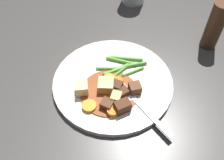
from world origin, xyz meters
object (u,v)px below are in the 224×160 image
(potato_chunk_0, at_px, (81,88))
(meat_chunk_2, at_px, (121,93))
(fork, at_px, (139,105))
(pepper_mill, at_px, (214,26))
(carrot_slice_3, at_px, (116,82))
(meat_chunk_1, at_px, (122,106))
(potato_chunk_1, at_px, (115,98))
(carrot_slice_0, at_px, (88,106))
(meat_chunk_3, at_px, (134,88))
(meat_chunk_0, at_px, (116,86))
(potato_chunk_2, at_px, (105,85))
(dinner_plate, at_px, (112,82))
(carrot_slice_2, at_px, (108,78))
(carrot_slice_1, at_px, (113,111))
(meat_chunk_4, at_px, (106,104))

(potato_chunk_0, distance_m, meat_chunk_2, 0.09)
(fork, xyz_separation_m, pepper_mill, (-0.21, 0.20, 0.05))
(carrot_slice_3, xyz_separation_m, potato_chunk_0, (0.02, -0.08, 0.01))
(meat_chunk_1, bearing_deg, potato_chunk_1, -150.63)
(potato_chunk_1, bearing_deg, meat_chunk_1, 29.37)
(carrot_slice_0, relative_size, meat_chunk_1, 0.94)
(meat_chunk_3, relative_size, pepper_mill, 0.19)
(carrot_slice_3, relative_size, meat_chunk_2, 1.02)
(carrot_slice_0, bearing_deg, meat_chunk_2, 113.33)
(meat_chunk_0, height_order, meat_chunk_2, meat_chunk_0)
(potato_chunk_2, height_order, fork, potato_chunk_2)
(meat_chunk_1, distance_m, fork, 0.04)
(pepper_mill, bearing_deg, carrot_slice_3, -59.62)
(dinner_plate, bearing_deg, meat_chunk_3, 56.55)
(carrot_slice_3, bearing_deg, fork, 38.63)
(meat_chunk_1, bearing_deg, carrot_slice_2, -160.88)
(carrot_slice_0, bearing_deg, pepper_mill, 124.52)
(dinner_plate, height_order, meat_chunk_3, meat_chunk_3)
(potato_chunk_1, height_order, meat_chunk_3, meat_chunk_3)
(carrot_slice_2, bearing_deg, potato_chunk_2, -14.98)
(carrot_slice_2, height_order, potato_chunk_1, potato_chunk_1)
(carrot_slice_0, height_order, pepper_mill, pepper_mill)
(potato_chunk_0, bearing_deg, carrot_slice_3, 107.51)
(dinner_plate, bearing_deg, potato_chunk_2, -31.60)
(potato_chunk_0, bearing_deg, potato_chunk_1, 72.57)
(dinner_plate, xyz_separation_m, pepper_mill, (-0.14, 0.26, 0.06))
(potato_chunk_2, bearing_deg, meat_chunk_2, 61.20)
(potato_chunk_2, bearing_deg, dinner_plate, 148.40)
(meat_chunk_0, distance_m, fork, 0.07)
(carrot_slice_3, relative_size, meat_chunk_0, 1.07)
(meat_chunk_1, height_order, meat_chunk_2, meat_chunk_1)
(carrot_slice_1, bearing_deg, fork, 108.36)
(carrot_slice_3, height_order, pepper_mill, pepper_mill)
(carrot_slice_2, distance_m, potato_chunk_2, 0.03)
(dinner_plate, height_order, carrot_slice_1, carrot_slice_1)
(potato_chunk_0, bearing_deg, pepper_mill, 117.56)
(potato_chunk_0, relative_size, meat_chunk_1, 0.98)
(meat_chunk_3, bearing_deg, potato_chunk_0, -89.21)
(potato_chunk_0, relative_size, meat_chunk_0, 1.30)
(potato_chunk_2, distance_m, meat_chunk_4, 0.05)
(meat_chunk_3, relative_size, fork, 0.17)
(meat_chunk_1, height_order, meat_chunk_3, meat_chunk_1)
(carrot_slice_3, bearing_deg, meat_chunk_3, 59.94)
(carrot_slice_1, bearing_deg, carrot_slice_2, -172.61)
(dinner_plate, distance_m, potato_chunk_0, 0.08)
(dinner_plate, distance_m, carrot_slice_2, 0.01)
(carrot_slice_0, bearing_deg, carrot_slice_2, 151.76)
(potato_chunk_2, distance_m, meat_chunk_3, 0.06)
(meat_chunk_0, bearing_deg, meat_chunk_4, -22.78)
(meat_chunk_0, xyz_separation_m, meat_chunk_2, (0.02, 0.01, -0.00))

